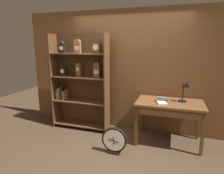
{
  "coord_description": "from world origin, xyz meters",
  "views": [
    {
      "loc": [
        0.93,
        -2.73,
        1.86
      ],
      "look_at": [
        -0.19,
        0.74,
        1.06
      ],
      "focal_mm": 30.74,
      "sensor_mm": 36.0,
      "label": 1
    }
  ],
  "objects_px": {
    "bookshelf": "(80,82)",
    "round_clock_large": "(114,140)",
    "toolbox_small": "(163,99)",
    "workbench": "(169,107)",
    "desk_lamp": "(185,90)",
    "open_repair_manual": "(162,103)"
  },
  "relations": [
    {
      "from": "toolbox_small",
      "to": "round_clock_large",
      "type": "distance_m",
      "value": 1.18
    },
    {
      "from": "bookshelf",
      "to": "desk_lamp",
      "type": "height_order",
      "value": "bookshelf"
    },
    {
      "from": "bookshelf",
      "to": "open_repair_manual",
      "type": "distance_m",
      "value": 1.82
    },
    {
      "from": "workbench",
      "to": "desk_lamp",
      "type": "xyz_separation_m",
      "value": [
        0.26,
        0.09,
        0.32
      ]
    },
    {
      "from": "bookshelf",
      "to": "round_clock_large",
      "type": "relative_size",
      "value": 4.35
    },
    {
      "from": "desk_lamp",
      "to": "open_repair_manual",
      "type": "height_order",
      "value": "desk_lamp"
    },
    {
      "from": "desk_lamp",
      "to": "round_clock_large",
      "type": "bearing_deg",
      "value": -145.42
    },
    {
      "from": "open_repair_manual",
      "to": "toolbox_small",
      "type": "bearing_deg",
      "value": 69.27
    },
    {
      "from": "bookshelf",
      "to": "round_clock_large",
      "type": "height_order",
      "value": "bookshelf"
    },
    {
      "from": "workbench",
      "to": "desk_lamp",
      "type": "relative_size",
      "value": 3.03
    },
    {
      "from": "round_clock_large",
      "to": "bookshelf",
      "type": "bearing_deg",
      "value": 142.09
    },
    {
      "from": "toolbox_small",
      "to": "open_repair_manual",
      "type": "distance_m",
      "value": 0.12
    },
    {
      "from": "workbench",
      "to": "open_repair_manual",
      "type": "xyz_separation_m",
      "value": [
        -0.14,
        -0.11,
        0.11
      ]
    },
    {
      "from": "workbench",
      "to": "toolbox_small",
      "type": "xyz_separation_m",
      "value": [
        -0.13,
        0.01,
        0.14
      ]
    },
    {
      "from": "toolbox_small",
      "to": "round_clock_large",
      "type": "xyz_separation_m",
      "value": [
        -0.74,
        -0.69,
        -0.61
      ]
    },
    {
      "from": "toolbox_small",
      "to": "bookshelf",
      "type": "bearing_deg",
      "value": 175.76
    },
    {
      "from": "desk_lamp",
      "to": "toolbox_small",
      "type": "bearing_deg",
      "value": -168.08
    },
    {
      "from": "bookshelf",
      "to": "toolbox_small",
      "type": "height_order",
      "value": "bookshelf"
    },
    {
      "from": "workbench",
      "to": "round_clock_large",
      "type": "distance_m",
      "value": 1.2
    },
    {
      "from": "open_repair_manual",
      "to": "workbench",
      "type": "bearing_deg",
      "value": 21.17
    },
    {
      "from": "workbench",
      "to": "desk_lamp",
      "type": "distance_m",
      "value": 0.42
    },
    {
      "from": "workbench",
      "to": "toolbox_small",
      "type": "height_order",
      "value": "toolbox_small"
    }
  ]
}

